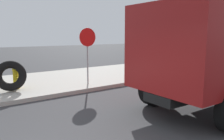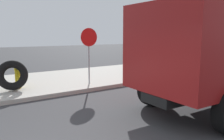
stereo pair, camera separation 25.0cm
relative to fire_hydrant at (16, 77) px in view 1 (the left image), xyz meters
name	(u,v)px [view 1 (the left image)]	position (x,y,z in m)	size (l,w,h in m)	color
fire_hydrant	(16,77)	(0.00, 0.00, 0.00)	(0.25, 0.56, 0.88)	yellow
loose_tire	(10,76)	(-0.25, -0.26, 0.11)	(1.13, 1.13, 0.29)	black
stop_sign	(88,45)	(2.72, -0.81, 1.16)	(0.76, 0.08, 2.35)	gray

